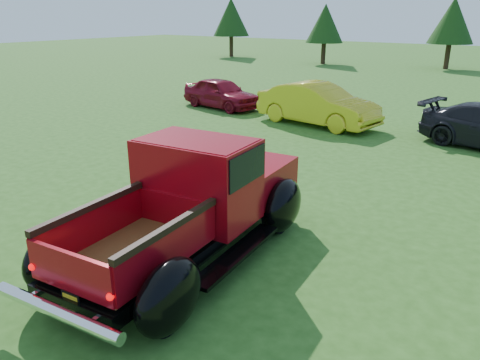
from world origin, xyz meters
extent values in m
plane|color=#285017|center=(0.00, 0.00, 0.00)|extent=(120.00, 120.00, 0.00)
cylinder|color=#332114|center=(-22.00, 30.00, 0.94)|extent=(0.36, 0.36, 1.87)
cone|color=black|center=(-22.00, 30.00, 3.54)|extent=(3.33, 3.33, 3.33)
cylinder|color=#332114|center=(-12.00, 29.00, 0.83)|extent=(0.36, 0.36, 1.66)
cone|color=black|center=(-12.00, 29.00, 3.13)|extent=(2.94, 2.94, 2.94)
cylinder|color=#332114|center=(-3.00, 31.00, 0.90)|extent=(0.36, 0.36, 1.80)
cone|color=black|center=(-3.00, 31.00, 3.40)|extent=(3.20, 3.20, 3.20)
cylinder|color=black|center=(-0.36, -3.14, 0.43)|extent=(0.34, 0.88, 0.85)
cylinder|color=black|center=(1.44, -2.95, 0.43)|extent=(0.34, 0.88, 0.85)
cylinder|color=black|center=(-0.72, 0.26, 0.43)|extent=(0.34, 0.88, 0.85)
cylinder|color=black|center=(1.08, 0.44, 0.43)|extent=(0.34, 0.88, 0.85)
cube|color=black|center=(0.35, -1.30, 0.48)|extent=(2.01, 5.15, 0.21)
cube|color=maroon|center=(0.17, 0.46, 0.92)|extent=(1.97, 1.78, 0.66)
cube|color=silver|center=(0.08, 1.27, 0.91)|extent=(1.71, 0.24, 0.53)
cube|color=maroon|center=(0.32, -0.92, 1.28)|extent=(2.02, 1.42, 1.39)
cube|color=black|center=(0.32, -0.92, 1.65)|extent=(2.05, 1.32, 0.53)
cube|color=maroon|center=(0.32, -0.92, 1.94)|extent=(1.92, 1.30, 0.09)
cube|color=brown|center=(0.49, -2.62, 0.66)|extent=(1.66, 2.27, 0.05)
cube|color=maroon|center=(-0.22, -2.70, 0.94)|extent=(0.28, 2.13, 0.56)
cube|color=maroon|center=(1.21, -2.55, 0.94)|extent=(0.28, 2.13, 0.56)
cube|color=maroon|center=(0.38, -1.56, 0.94)|extent=(1.44, 0.20, 0.56)
cube|color=maroon|center=(0.61, -3.68, 0.94)|extent=(1.44, 0.21, 0.56)
cube|color=black|center=(-0.22, -2.70, 1.27)|extent=(0.32, 2.13, 0.10)
cube|color=black|center=(1.21, -2.55, 1.27)|extent=(0.32, 2.13, 0.10)
ellipsoid|color=black|center=(-0.47, -3.15, 0.56)|extent=(0.61, 1.18, 0.94)
ellipsoid|color=black|center=(1.55, -2.94, 0.56)|extent=(0.61, 1.18, 0.94)
ellipsoid|color=black|center=(-0.83, 0.24, 0.56)|extent=(0.61, 1.18, 0.94)
ellipsoid|color=black|center=(1.19, 0.46, 0.56)|extent=(0.61, 1.18, 0.94)
cube|color=black|center=(-0.65, -1.45, 0.35)|extent=(0.57, 2.26, 0.06)
cube|color=black|center=(1.37, -1.24, 0.35)|extent=(0.57, 2.26, 0.06)
cylinder|color=silver|center=(0.63, -3.95, 0.53)|extent=(2.09, 0.39, 0.17)
cube|color=black|center=(0.61, -3.73, 0.59)|extent=(0.32, 0.05, 0.16)
cube|color=gold|center=(0.61, -3.74, 0.59)|extent=(0.26, 0.04, 0.11)
sphere|color=#CC0505|center=(-0.07, -3.79, 0.83)|extent=(0.10, 0.10, 0.10)
sphere|color=#CC0505|center=(1.29, -3.64, 0.83)|extent=(0.10, 0.10, 0.10)
imported|color=maroon|center=(-7.31, 9.53, 0.64)|extent=(3.96, 2.10, 1.28)
imported|color=gold|center=(-2.43, 9.02, 0.76)|extent=(4.77, 2.22, 1.52)
camera|label=1|loc=(5.22, -6.54, 3.94)|focal=35.00mm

